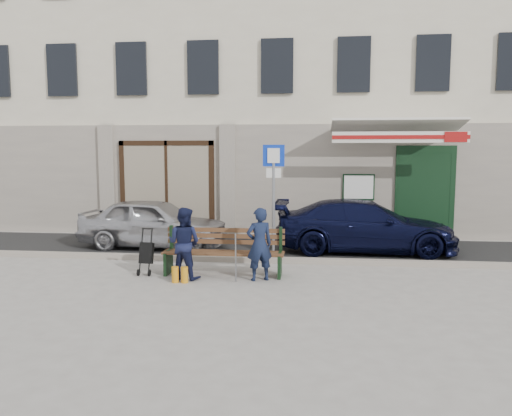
# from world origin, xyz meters

# --- Properties ---
(ground) EXTENTS (80.00, 80.00, 0.00)m
(ground) POSITION_xyz_m (0.00, 0.00, 0.00)
(ground) COLOR #9E9991
(ground) RESTS_ON ground
(asphalt_lane) EXTENTS (60.00, 3.20, 0.01)m
(asphalt_lane) POSITION_xyz_m (0.00, 3.10, 0.01)
(asphalt_lane) COLOR #282828
(asphalt_lane) RESTS_ON ground
(curb) EXTENTS (60.00, 0.18, 0.12)m
(curb) POSITION_xyz_m (0.00, 1.50, 0.06)
(curb) COLOR #9E9384
(curb) RESTS_ON ground
(building) EXTENTS (20.00, 8.27, 10.00)m
(building) POSITION_xyz_m (0.01, 8.45, 4.97)
(building) COLOR beige
(building) RESTS_ON ground
(car_silver) EXTENTS (3.85, 1.80, 1.28)m
(car_silver) POSITION_xyz_m (-2.97, 2.89, 0.64)
(car_silver) COLOR #B5B5BA
(car_silver) RESTS_ON ground
(car_navy) EXTENTS (4.37, 1.80, 1.27)m
(car_navy) POSITION_xyz_m (2.29, 2.97, 0.63)
(car_navy) COLOR black
(car_navy) RESTS_ON ground
(parking_sign) EXTENTS (0.48, 0.08, 2.59)m
(parking_sign) POSITION_xyz_m (0.15, 1.79, 1.73)
(parking_sign) COLOR gray
(parking_sign) RESTS_ON ground
(bench) EXTENTS (2.40, 1.17, 0.98)m
(bench) POSITION_xyz_m (-0.77, 0.31, 0.46)
(bench) COLOR brown
(bench) RESTS_ON ground
(man) EXTENTS (0.60, 0.51, 1.39)m
(man) POSITION_xyz_m (0.03, -0.02, 0.70)
(man) COLOR #141C37
(man) RESTS_ON ground
(woman) EXTENTS (0.79, 0.68, 1.38)m
(woman) POSITION_xyz_m (-1.42, -0.05, 0.69)
(woman) COLOR #141939
(woman) RESTS_ON ground
(stroller) EXTENTS (0.27, 0.38, 0.91)m
(stroller) POSITION_xyz_m (-2.27, 0.23, 0.40)
(stroller) COLOR black
(stroller) RESTS_ON ground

